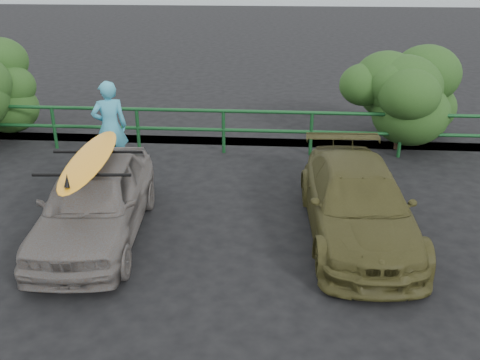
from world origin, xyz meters
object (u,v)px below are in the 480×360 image
object	(u,v)px
sedan	(95,201)
man	(110,127)
guardrail	(181,130)
olive_vehicle	(358,203)
surfboard	(90,159)

from	to	relation	value
sedan	man	world-z (taller)	man
guardrail	olive_vehicle	world-z (taller)	olive_vehicle
guardrail	sedan	xyz separation A→B (m)	(-0.66, -4.09, 0.12)
guardrail	man	xyz separation A→B (m)	(-1.23, -1.28, 0.45)
surfboard	guardrail	bearing A→B (deg)	76.81
surfboard	olive_vehicle	bearing A→B (deg)	0.86
olive_vehicle	man	world-z (taller)	man
man	surfboard	xyz separation A→B (m)	(0.57, -2.81, 0.40)
guardrail	olive_vehicle	bearing A→B (deg)	-46.23
sedan	olive_vehicle	distance (m)	4.24
sedan	surfboard	distance (m)	0.73
man	sedan	bearing A→B (deg)	77.42
sedan	man	size ratio (longest dim) A/B	1.93
guardrail	sedan	bearing A→B (deg)	-99.15
sedan	surfboard	size ratio (longest dim) A/B	1.36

